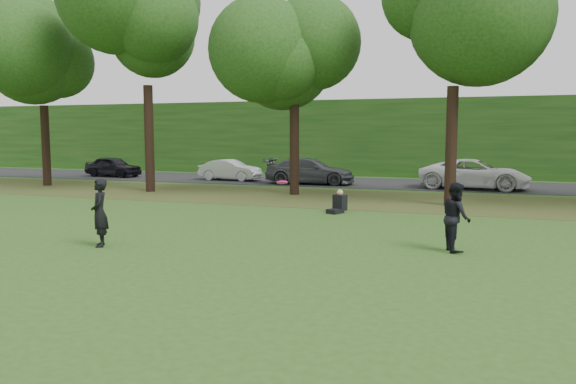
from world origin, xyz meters
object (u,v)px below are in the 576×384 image
Objects in this scene: player_left at (100,213)px; player_right at (456,217)px; seated_person at (339,204)px; frisbee at (282,182)px.

player_right is (8.39, 2.40, -0.02)m from player_left.
player_left is 8.73m from player_right.
player_left is 2.05× the size of seated_person.
frisbee is at bearing -65.08° from seated_person.
frisbee reaches higher than seated_person.
player_right is 6.88m from seated_person.
player_left is 1.02× the size of player_right.
frisbee is at bearing 89.98° from player_right.
frisbee is 0.37× the size of seated_person.
seated_person is at bearing 93.01° from frisbee.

